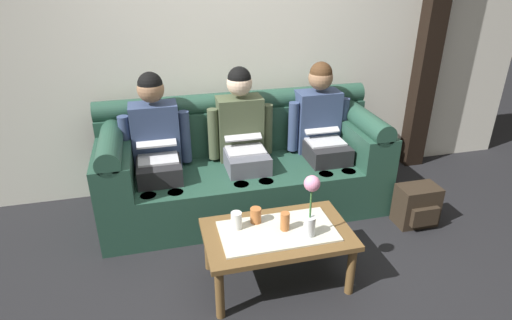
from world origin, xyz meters
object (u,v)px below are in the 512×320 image
object	(u,v)px
couch	(243,167)
backpack_right	(417,206)
coffee_table	(277,238)
cup_far_center	(236,220)
person_left	(157,144)
person_right	(322,129)
person_middle	(243,136)
cup_near_right	(256,215)
flower_vase	(311,202)
cup_near_left	(285,221)

from	to	relation	value
couch	backpack_right	distance (m)	1.48
coffee_table	cup_far_center	bearing A→B (deg)	160.41
person_left	cup_far_center	world-z (taller)	person_left
person_right	backpack_right	distance (m)	1.02
person_middle	cup_near_right	size ratio (longest dim) A/B	11.56
coffee_table	cup_far_center	world-z (taller)	cup_far_center
couch	person_left	size ratio (longest dim) A/B	1.94
person_middle	coffee_table	distance (m)	1.08
flower_vase	couch	bearing A→B (deg)	99.01
person_left	cup_near_right	xyz separation A→B (m)	(0.59, -0.90, -0.20)
person_left	backpack_right	bearing A→B (deg)	-17.87
flower_vase	coffee_table	bearing A→B (deg)	151.67
person_left	backpack_right	size ratio (longest dim) A/B	3.58
cup_near_right	person_middle	bearing A→B (deg)	82.78
coffee_table	backpack_right	bearing A→B (deg)	16.12
person_middle	person_right	bearing A→B (deg)	0.01
person_left	cup_near_right	world-z (taller)	person_left
couch	cup_near_left	world-z (taller)	couch
couch	person_middle	world-z (taller)	person_middle
person_middle	cup_near_left	world-z (taller)	person_middle
coffee_table	cup_near_right	bearing A→B (deg)	131.81
person_left	cup_near_left	xyz separation A→B (m)	(0.75, -1.03, -0.19)
cup_near_right	backpack_right	bearing A→B (deg)	10.00
cup_near_left	cup_near_right	world-z (taller)	cup_near_left
coffee_table	cup_near_right	world-z (taller)	cup_near_right
coffee_table	flower_vase	world-z (taller)	flower_vase
cup_far_center	couch	bearing A→B (deg)	74.99
backpack_right	coffee_table	bearing A→B (deg)	-163.88
person_right	flower_vase	world-z (taller)	person_right
flower_vase	cup_near_right	xyz separation A→B (m)	(-0.29, 0.22, -0.19)
person_right	cup_near_left	bearing A→B (deg)	-122.49
person_left	coffee_table	bearing A→B (deg)	-55.61
cup_near_left	coffee_table	bearing A→B (deg)	179.54
coffee_table	cup_near_right	distance (m)	0.21
person_right	cup_near_right	distance (m)	1.24
flower_vase	backpack_right	bearing A→B (deg)	22.78
person_middle	cup_near_right	world-z (taller)	person_middle
couch	person_middle	bearing A→B (deg)	-90.00
person_middle	person_left	bearing A→B (deg)	-179.98
cup_far_center	cup_near_right	bearing A→B (deg)	15.16
flower_vase	cup_near_left	bearing A→B (deg)	143.62
couch	person_left	bearing A→B (deg)	-179.64
coffee_table	cup_near_left	size ratio (longest dim) A/B	7.73
flower_vase	cup_near_left	world-z (taller)	flower_vase
cup_near_left	backpack_right	xyz separation A→B (m)	(1.27, 0.38, -0.30)
coffee_table	backpack_right	xyz separation A→B (m)	(1.32, 0.38, -0.18)
flower_vase	backpack_right	world-z (taller)	flower_vase
person_middle	person_right	size ratio (longest dim) A/B	1.00
person_right	person_left	bearing A→B (deg)	-179.98
couch	coffee_table	xyz separation A→B (m)	(0.00, -1.04, -0.02)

